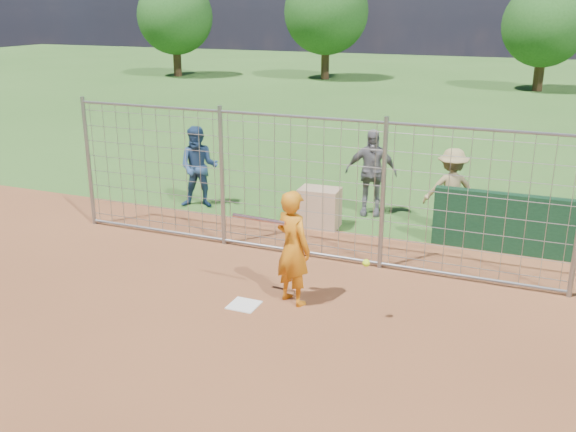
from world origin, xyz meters
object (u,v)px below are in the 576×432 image
at_px(bystander_b, 371,172).
at_px(bystander_c, 451,190).
at_px(batter, 293,248).
at_px(bystander_a, 199,167).
at_px(equipment_bin, 319,208).

bearing_deg(bystander_b, bystander_c, -22.38).
height_order(batter, bystander_b, bystander_b).
bearing_deg(bystander_a, equipment_bin, -23.36).
height_order(bystander_c, equipment_bin, bystander_c).
distance_m(bystander_a, bystander_c, 5.39).
bearing_deg(equipment_bin, bystander_c, 15.63).
height_order(bystander_a, equipment_bin, bystander_a).
bearing_deg(equipment_bin, bystander_a, 171.88).
distance_m(bystander_a, bystander_b, 3.74).
xyz_separation_m(bystander_c, equipment_bin, (-2.45, -0.82, -0.43)).
relative_size(batter, bystander_b, 0.95).
xyz_separation_m(batter, equipment_bin, (-0.81, 3.42, -0.48)).
xyz_separation_m(bystander_b, equipment_bin, (-0.72, -1.18, -0.52)).
height_order(bystander_b, bystander_c, bystander_b).
distance_m(batter, equipment_bin, 3.55).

